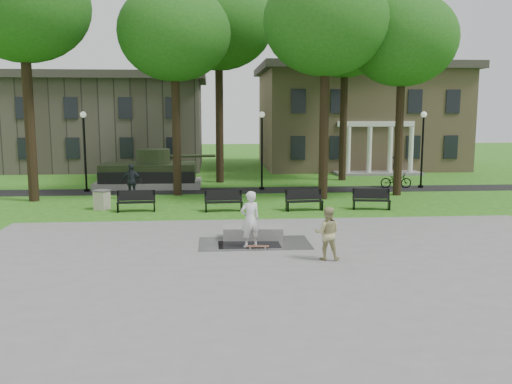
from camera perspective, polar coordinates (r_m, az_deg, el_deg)
ground at (r=21.03m, az=2.30°, el=-4.51°), size 120.00×120.00×0.00m
plaza at (r=16.24m, az=4.42°, el=-8.41°), size 22.00×16.00×0.02m
footpath at (r=32.78m, az=-0.20°, el=0.19°), size 44.00×2.60×0.01m
building_right at (r=48.00m, az=10.59°, el=7.86°), size 17.00×12.00×8.60m
building_left at (r=47.63m, az=-15.00°, el=6.82°), size 15.00×10.00×7.20m
tree_0 at (r=31.31m, az=-23.37°, el=17.55°), size 6.80×6.80×12.97m
tree_1 at (r=31.20m, az=-8.60°, el=16.16°), size 6.20×6.20×11.63m
tree_2 at (r=29.82m, az=7.37°, el=17.26°), size 6.60×6.60×12.16m
tree_3 at (r=31.87m, az=15.18°, el=15.16°), size 6.00×6.00×11.19m
tree_4 at (r=36.79m, az=-3.97°, el=17.30°), size 7.20×7.20×13.50m
tree_5 at (r=38.25m, az=9.39°, el=15.78°), size 6.40×6.40×12.44m
lamp_left at (r=33.56m, az=-17.59°, el=4.77°), size 0.36×0.36×4.73m
lamp_mid at (r=32.84m, az=0.63°, el=5.09°), size 0.36×0.36×4.73m
lamp_right at (r=35.18m, az=17.13°, el=4.94°), size 0.36×0.36×4.73m
tank_monument at (r=34.79m, az=-11.13°, el=1.92°), size 7.45×3.40×2.40m
puddle at (r=19.39m, az=-0.71°, el=-5.56°), size 2.20×1.20×0.00m
concrete_block at (r=20.29m, az=-0.30°, el=-4.28°), size 2.27×1.15×0.45m
skateboard at (r=18.90m, az=0.18°, el=-5.82°), size 0.79×0.27×0.07m
skateboarder at (r=18.85m, az=-0.63°, el=-2.88°), size 0.84×0.70×1.98m
friend_watching at (r=17.45m, az=7.50°, el=-4.33°), size 0.95×0.80×1.71m
pedestrian_walker at (r=30.01m, az=-13.00°, el=1.06°), size 1.14×0.50×1.94m
cyclist at (r=34.79m, az=14.54°, el=1.82°), size 1.95×1.13×2.11m
park_bench_0 at (r=26.43m, az=-12.49°, el=-0.88°), size 1.83×0.64×1.00m
park_bench_1 at (r=25.91m, az=-3.42°, el=-0.88°), size 1.83×0.65×1.00m
park_bench_2 at (r=26.19m, az=5.09°, el=-0.80°), size 1.84×0.70×1.00m
park_bench_3 at (r=26.94m, az=12.01°, el=-0.69°), size 1.84×0.76×1.00m
trash_bin at (r=27.32m, az=-15.92°, el=-0.78°), size 0.86×0.86×0.96m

